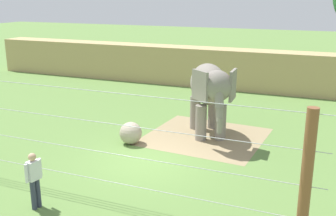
# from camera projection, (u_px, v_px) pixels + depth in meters

# --- Properties ---
(ground_plane) EXTENTS (120.00, 120.00, 0.00)m
(ground_plane) POSITION_uv_depth(u_px,v_px,m) (147.00, 161.00, 14.73)
(ground_plane) COLOR #5B7F3D
(dirt_patch) EXTENTS (5.10, 4.89, 0.01)m
(dirt_patch) POSITION_uv_depth(u_px,v_px,m) (205.00, 137.00, 17.23)
(dirt_patch) COLOR #937F5B
(dirt_patch) RESTS_ON ground
(embankment_wall) EXTENTS (36.00, 1.80, 2.50)m
(embankment_wall) POSITION_uv_depth(u_px,v_px,m) (233.00, 69.00, 25.88)
(embankment_wall) COLOR tan
(embankment_wall) RESTS_ON ground
(elephant) EXTENTS (2.87, 3.86, 3.13)m
(elephant) POSITION_uv_depth(u_px,v_px,m) (210.00, 89.00, 16.76)
(elephant) COLOR gray
(elephant) RESTS_ON ground
(enrichment_ball) EXTENTS (0.91, 0.91, 0.91)m
(enrichment_ball) POSITION_uv_depth(u_px,v_px,m) (131.00, 133.00, 16.30)
(enrichment_ball) COLOR tan
(enrichment_ball) RESTS_ON ground
(cable_fence) EXTENTS (12.25, 0.28, 3.44)m
(cable_fence) POSITION_uv_depth(u_px,v_px,m) (100.00, 145.00, 11.50)
(cable_fence) COLOR brown
(cable_fence) RESTS_ON ground
(zookeeper) EXTENTS (0.27, 0.59, 1.67)m
(zookeeper) POSITION_uv_depth(u_px,v_px,m) (34.00, 178.00, 11.24)
(zookeeper) COLOR #33384C
(zookeeper) RESTS_ON ground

